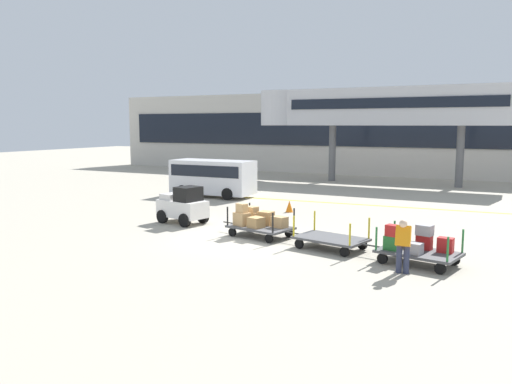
{
  "coord_description": "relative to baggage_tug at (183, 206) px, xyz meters",
  "views": [
    {
      "loc": [
        8.75,
        -16.08,
        4.13
      ],
      "look_at": [
        -0.26,
        1.57,
        1.51
      ],
      "focal_mm": 35.92,
      "sensor_mm": 36.0,
      "label": 1
    }
  ],
  "objects": [
    {
      "name": "ground_plane",
      "position": [
        3.62,
        -1.41,
        -0.75
      ],
      "size": [
        120.0,
        120.0,
        0.0
      ],
      "primitive_type": "plane",
      "color": "#A8A08E"
    },
    {
      "name": "apron_lead_line",
      "position": [
        6.08,
        8.41,
        -0.75
      ],
      "size": [
        17.43,
        1.32,
        0.01
      ],
      "primitive_type": "cube",
      "rotation": [
        0.0,
        0.0,
        0.06
      ],
      "color": "yellow",
      "rests_on": "ground_plane"
    },
    {
      "name": "terminal_building",
      "position": [
        3.62,
        24.56,
        2.67
      ],
      "size": [
        53.17,
        2.51,
        6.83
      ],
      "color": "#BCB7AD",
      "rests_on": "ground_plane"
    },
    {
      "name": "jet_bridge",
      "position": [
        2.94,
        18.58,
        4.56
      ],
      "size": [
        18.06,
        3.0,
        6.67
      ],
      "color": "#B7B7BC",
      "rests_on": "ground_plane"
    },
    {
      "name": "baggage_tug",
      "position": [
        0.0,
        0.0,
        0.0
      ],
      "size": [
        2.28,
        1.6,
        1.58
      ],
      "color": "white",
      "rests_on": "ground_plane"
    },
    {
      "name": "baggage_cart_lead",
      "position": [
        3.95,
        -0.82,
        -0.2
      ],
      "size": [
        3.09,
        1.85,
        1.23
      ],
      "color": "#4C4C4F",
      "rests_on": "ground_plane"
    },
    {
      "name": "baggage_cart_middle",
      "position": [
        7.0,
        -1.49,
        -0.41
      ],
      "size": [
        3.09,
        1.85,
        1.1
      ],
      "color": "#4C4C4F",
      "rests_on": "ground_plane"
    },
    {
      "name": "baggage_cart_tail",
      "position": [
        9.84,
        -2.06,
        -0.21
      ],
      "size": [
        3.09,
        1.85,
        1.17
      ],
      "color": "#4C4C4F",
      "rests_on": "ground_plane"
    },
    {
      "name": "baggage_handler",
      "position": [
        9.71,
        -3.31,
        0.11
      ],
      "size": [
        0.44,
        0.46,
        1.56
      ],
      "color": "#2D334C",
      "rests_on": "ground_plane"
    },
    {
      "name": "shuttle_van",
      "position": [
        -3.17,
        7.46,
        0.48
      ],
      "size": [
        4.82,
        2.01,
        2.1
      ],
      "color": "silver",
      "rests_on": "ground_plane"
    },
    {
      "name": "safety_cone_near",
      "position": [
        2.88,
        4.6,
        -0.48
      ],
      "size": [
        0.36,
        0.36,
        0.55
      ],
      "primitive_type": "cone",
      "color": "orange",
      "rests_on": "ground_plane"
    }
  ]
}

